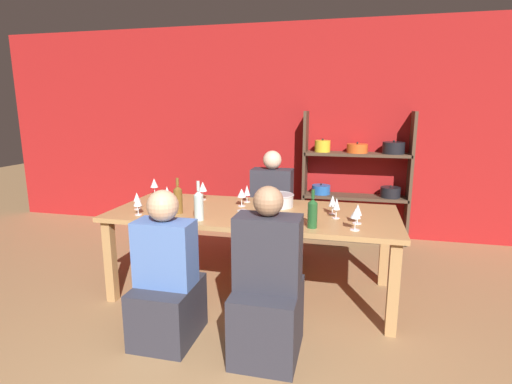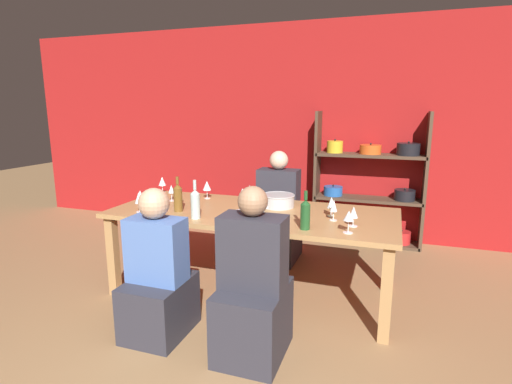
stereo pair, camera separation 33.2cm
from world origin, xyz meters
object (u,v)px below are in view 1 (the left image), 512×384
Objects in this scene: person_near_a at (167,286)px; wine_glass_empty_b at (203,187)px; shelf_unit at (359,186)px; wine_bottle_green at (312,213)px; mixing_bowl at (277,200)px; wine_glass_white_d at (154,183)px; wine_bottle_dark at (178,199)px; wine_glass_red_a at (356,214)px; cell_phone at (245,211)px; person_far_a at (272,220)px; wine_glass_white_e at (242,194)px; wine_glass_white_a at (333,201)px; wine_glass_red_c at (167,191)px; wine_glass_white_c at (267,204)px; wine_glass_red_d at (358,211)px; dining_table at (253,220)px; wine_bottle_amber at (199,205)px; wine_glass_red_b at (247,191)px; person_near_b at (268,296)px; wine_glass_empty_a at (138,201)px; wine_glass_empty_c at (137,197)px; wine_glass_white_b at (337,205)px.

wine_glass_empty_b is at bearing 98.00° from person_near_a.
shelf_unit is 5.48× the size of wine_bottle_green.
wine_glass_white_d is at bearing 171.58° from mixing_bowl.
wine_glass_red_a is (1.47, -0.15, -0.00)m from wine_bottle_dark.
wine_bottle_green is 1.17m from wine_bottle_dark.
cell_phone is 0.14× the size of person_far_a.
wine_glass_white_e is (-1.07, -1.60, 0.18)m from shelf_unit.
wine_glass_white_a is (-0.19, 0.42, -0.01)m from wine_glass_red_a.
wine_glass_empty_b is 1.10× the size of cell_phone.
wine_glass_red_a reaches higher than wine_glass_white_a.
person_far_a is (0.05, 0.91, -0.33)m from cell_phone.
wine_glass_red_a is 1.06× the size of wine_glass_red_c.
cell_phone is at bearing -11.37° from wine_glass_red_c.
shelf_unit is at bearing 68.04° from wine_glass_white_c.
wine_glass_red_d is (1.49, 0.04, -0.02)m from wine_bottle_dark.
wine_glass_red_a is (-0.05, -2.11, 0.19)m from shelf_unit.
wine_glass_white_c is (0.16, -0.15, 0.19)m from dining_table.
wine_bottle_amber is 0.46m from cell_phone.
wine_glass_red_c is 0.93× the size of wine_glass_white_d.
dining_table is 0.39m from wine_glass_red_b.
wine_glass_red_b reaches higher than dining_table.
wine_bottle_green is 0.70m from cell_phone.
person_near_b is at bearing -65.77° from cell_phone.
wine_glass_empty_b is 0.15× the size of person_far_a.
wine_glass_red_c reaches higher than wine_glass_white_c.
person_far_a reaches higher than wine_glass_white_e.
shelf_unit is 5.25× the size of mixing_bowl.
wine_glass_red_b is at bearing 76.12° from person_far_a.
wine_glass_red_c is 1.06m from wine_glass_white_c.
dining_table is (-0.92, -1.75, -0.01)m from shelf_unit.
wine_glass_red_a is 1.02× the size of cell_phone.
wine_bottle_green reaches higher than wine_glass_red_b.
wine_bottle_green is at bearing -1.03° from wine_glass_empty_a.
shelf_unit is 2.05m from cell_phone.
wine_glass_red_d is at bearing -91.07° from shelf_unit.
person_near_a is (-0.42, -0.87, -0.28)m from dining_table.
wine_glass_white_c is (-0.02, -0.37, 0.05)m from mixing_bowl.
cell_phone is (0.96, 0.13, -0.10)m from wine_glass_empty_c.
wine_glass_white_b reaches higher than wine_glass_white_c.
wine_glass_empty_b is 0.59m from wine_glass_white_d.
wine_glass_white_b reaches higher than wine_glass_red_d.
wine_bottle_amber is at bearing -107.23° from wine_glass_red_b.
wine_glass_empty_b is at bearing 127.10° from person_near_b.
cell_phone is at bearing -77.25° from wine_glass_red_b.
shelf_unit is 9.03× the size of wine_glass_empty_b.
wine_glass_white_c is 1.11m from person_far_a.
wine_glass_empty_b is (0.02, 0.53, 0.00)m from wine_bottle_dark.
wine_bottle_amber is at bearing 82.32° from person_near_a.
wine_glass_empty_b reaches higher than cell_phone.
wine_bottle_green is at bearing -99.81° from shelf_unit.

